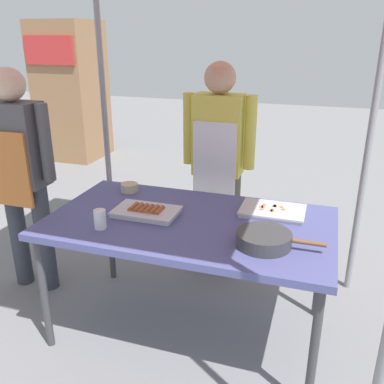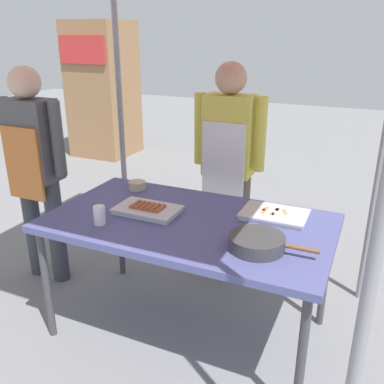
{
  "view_description": "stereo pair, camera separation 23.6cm",
  "coord_description": "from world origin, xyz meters",
  "px_view_note": "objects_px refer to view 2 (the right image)",
  "views": [
    {
      "loc": [
        0.69,
        -2.05,
        1.74
      ],
      "look_at": [
        0.0,
        0.05,
        0.9
      ],
      "focal_mm": 39.32,
      "sensor_mm": 36.0,
      "label": 1
    },
    {
      "loc": [
        0.91,
        -1.96,
        1.74
      ],
      "look_at": [
        0.0,
        0.05,
        0.9
      ],
      "focal_mm": 39.32,
      "sensor_mm": 36.0,
      "label": 2
    }
  ],
  "objects_px": {
    "cooking_wok": "(257,242)",
    "tray_grilled_sausages": "(148,209)",
    "tray_meat_skewers": "(274,215)",
    "drink_cup_near_edge": "(100,215)",
    "neighbor_stall_left": "(103,90)",
    "condiment_bowl": "(137,185)",
    "stall_table": "(188,228)",
    "customer_nearby": "(35,161)",
    "vendor_woman": "(228,156)"
  },
  "relations": [
    {
      "from": "condiment_bowl",
      "to": "vendor_woman",
      "type": "bearing_deg",
      "value": 41.65
    },
    {
      "from": "vendor_woman",
      "to": "neighbor_stall_left",
      "type": "height_order",
      "value": "neighbor_stall_left"
    },
    {
      "from": "cooking_wok",
      "to": "neighbor_stall_left",
      "type": "distance_m",
      "value": 4.73
    },
    {
      "from": "cooking_wok",
      "to": "tray_grilled_sausages",
      "type": "bearing_deg",
      "value": 166.76
    },
    {
      "from": "tray_grilled_sausages",
      "to": "condiment_bowl",
      "type": "distance_m",
      "value": 0.41
    },
    {
      "from": "tray_grilled_sausages",
      "to": "customer_nearby",
      "type": "height_order",
      "value": "customer_nearby"
    },
    {
      "from": "cooking_wok",
      "to": "vendor_woman",
      "type": "height_order",
      "value": "vendor_woman"
    },
    {
      "from": "stall_table",
      "to": "customer_nearby",
      "type": "bearing_deg",
      "value": 174.11
    },
    {
      "from": "tray_meat_skewers",
      "to": "neighbor_stall_left",
      "type": "bearing_deg",
      "value": 137.72
    },
    {
      "from": "cooking_wok",
      "to": "drink_cup_near_edge",
      "type": "xyz_separation_m",
      "value": [
        -0.87,
        -0.08,
        0.01
      ]
    },
    {
      "from": "cooking_wok",
      "to": "customer_nearby",
      "type": "relative_size",
      "value": 0.28
    },
    {
      "from": "vendor_woman",
      "to": "customer_nearby",
      "type": "relative_size",
      "value": 1.01
    },
    {
      "from": "tray_meat_skewers",
      "to": "drink_cup_near_edge",
      "type": "xyz_separation_m",
      "value": [
        -0.86,
        -0.48,
        0.04
      ]
    },
    {
      "from": "neighbor_stall_left",
      "to": "tray_grilled_sausages",
      "type": "bearing_deg",
      "value": -51.25
    },
    {
      "from": "tray_meat_skewers",
      "to": "customer_nearby",
      "type": "distance_m",
      "value": 1.67
    },
    {
      "from": "drink_cup_near_edge",
      "to": "neighbor_stall_left",
      "type": "distance_m",
      "value": 4.23
    },
    {
      "from": "customer_nearby",
      "to": "cooking_wok",
      "type": "bearing_deg",
      "value": -10.17
    },
    {
      "from": "vendor_woman",
      "to": "neighbor_stall_left",
      "type": "bearing_deg",
      "value": -41.31
    },
    {
      "from": "condiment_bowl",
      "to": "vendor_woman",
      "type": "relative_size",
      "value": 0.07
    },
    {
      "from": "cooking_wok",
      "to": "drink_cup_near_edge",
      "type": "bearing_deg",
      "value": -174.97
    },
    {
      "from": "customer_nearby",
      "to": "condiment_bowl",
      "type": "bearing_deg",
      "value": 14.27
    },
    {
      "from": "cooking_wok",
      "to": "condiment_bowl",
      "type": "height_order",
      "value": "cooking_wok"
    },
    {
      "from": "tray_meat_skewers",
      "to": "customer_nearby",
      "type": "bearing_deg",
      "value": -176.34
    },
    {
      "from": "cooking_wok",
      "to": "condiment_bowl",
      "type": "xyz_separation_m",
      "value": [
        -0.97,
        0.48,
        -0.01
      ]
    },
    {
      "from": "customer_nearby",
      "to": "vendor_woman",
      "type": "bearing_deg",
      "value": 27.25
    },
    {
      "from": "stall_table",
      "to": "tray_grilled_sausages",
      "type": "relative_size",
      "value": 4.29
    },
    {
      "from": "condiment_bowl",
      "to": "vendor_woman",
      "type": "distance_m",
      "value": 0.67
    },
    {
      "from": "cooking_wok",
      "to": "vendor_woman",
      "type": "relative_size",
      "value": 0.28
    },
    {
      "from": "tray_grilled_sausages",
      "to": "cooking_wok",
      "type": "relative_size",
      "value": 0.86
    },
    {
      "from": "drink_cup_near_edge",
      "to": "neighbor_stall_left",
      "type": "height_order",
      "value": "neighbor_stall_left"
    },
    {
      "from": "drink_cup_near_edge",
      "to": "vendor_woman",
      "type": "relative_size",
      "value": 0.07
    },
    {
      "from": "tray_meat_skewers",
      "to": "drink_cup_near_edge",
      "type": "relative_size",
      "value": 3.49
    },
    {
      "from": "cooking_wok",
      "to": "neighbor_stall_left",
      "type": "xyz_separation_m",
      "value": [
        -3.29,
        3.39,
        0.16
      ]
    },
    {
      "from": "stall_table",
      "to": "neighbor_stall_left",
      "type": "distance_m",
      "value": 4.3
    },
    {
      "from": "condiment_bowl",
      "to": "tray_grilled_sausages",
      "type": "bearing_deg",
      "value": -50.21
    },
    {
      "from": "cooking_wok",
      "to": "tray_meat_skewers",
      "type": "bearing_deg",
      "value": 92.12
    },
    {
      "from": "cooking_wok",
      "to": "vendor_woman",
      "type": "xyz_separation_m",
      "value": [
        -0.48,
        0.91,
        0.14
      ]
    },
    {
      "from": "condiment_bowl",
      "to": "neighbor_stall_left",
      "type": "relative_size",
      "value": 0.06
    },
    {
      "from": "tray_grilled_sausages",
      "to": "cooking_wok",
      "type": "bearing_deg",
      "value": -13.24
    },
    {
      "from": "stall_table",
      "to": "vendor_woman",
      "type": "xyz_separation_m",
      "value": [
        -0.03,
        0.74,
        0.23
      ]
    },
    {
      "from": "vendor_woman",
      "to": "customer_nearby",
      "type": "bearing_deg",
      "value": 27.25
    },
    {
      "from": "tray_meat_skewers",
      "to": "customer_nearby",
      "type": "relative_size",
      "value": 0.24
    },
    {
      "from": "stall_table",
      "to": "drink_cup_near_edge",
      "type": "relative_size",
      "value": 15.1
    },
    {
      "from": "tray_meat_skewers",
      "to": "drink_cup_near_edge",
      "type": "distance_m",
      "value": 0.98
    },
    {
      "from": "tray_meat_skewers",
      "to": "vendor_woman",
      "type": "height_order",
      "value": "vendor_woman"
    },
    {
      "from": "stall_table",
      "to": "tray_grilled_sausages",
      "type": "distance_m",
      "value": 0.27
    },
    {
      "from": "cooking_wok",
      "to": "condiment_bowl",
      "type": "relative_size",
      "value": 3.82
    },
    {
      "from": "tray_grilled_sausages",
      "to": "tray_meat_skewers",
      "type": "relative_size",
      "value": 1.01
    },
    {
      "from": "drink_cup_near_edge",
      "to": "vendor_woman",
      "type": "distance_m",
      "value": 1.07
    },
    {
      "from": "cooking_wok",
      "to": "vendor_woman",
      "type": "distance_m",
      "value": 1.04
    }
  ]
}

